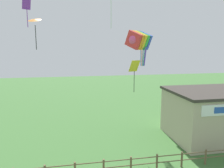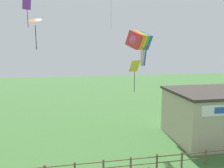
{
  "view_description": "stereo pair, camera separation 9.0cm",
  "coord_description": "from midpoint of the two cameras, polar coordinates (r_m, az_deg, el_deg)",
  "views": [
    {
      "loc": [
        -2.93,
        -6.05,
        8.58
      ],
      "look_at": [
        0.0,
        9.44,
        5.94
      ],
      "focal_mm": 35.0,
      "sensor_mm": 36.0,
      "label": 1
    },
    {
      "loc": [
        -2.85,
        -6.06,
        8.58
      ],
      "look_at": [
        0.0,
        9.44,
        5.94
      ],
      "focal_mm": 35.0,
      "sensor_mm": 36.0,
      "label": 2
    }
  ],
  "objects": [
    {
      "name": "wooden_fence",
      "position": [
        15.91,
        1.56,
        -20.39
      ],
      "size": [
        17.33,
        0.14,
        1.16
      ],
      "color": "brown",
      "rests_on": "ground_plane"
    },
    {
      "name": "seaside_building",
      "position": [
        23.23,
        25.84,
        -7.07
      ],
      "size": [
        8.93,
        6.39,
        4.65
      ],
      "color": "#B7A88E",
      "rests_on": "ground_plane"
    },
    {
      "name": "kite_rainbow_parafoil",
      "position": [
        22.13,
        7.23,
        11.29
      ],
      "size": [
        3.21,
        3.06,
        3.5
      ],
      "color": "#E54C8C"
    },
    {
      "name": "kite_yellow_diamond",
      "position": [
        19.41,
        6.05,
        3.91
      ],
      "size": [
        0.99,
        0.82,
        2.86
      ],
      "color": "yellow"
    },
    {
      "name": "kite_orange_delta",
      "position": [
        15.29,
        -19.32,
        15.23
      ],
      "size": [
        1.05,
        1.03,
        2.06
      ],
      "color": "orange"
    },
    {
      "name": "kite_purple_streamer",
      "position": [
        18.15,
        -21.21,
        18.32
      ],
      "size": [
        0.64,
        0.54,
        2.15
      ],
      "color": "purple"
    }
  ]
}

